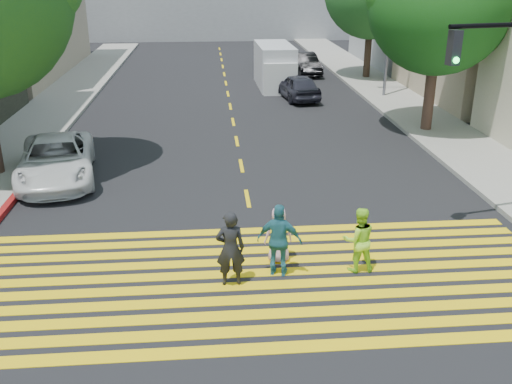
{
  "coord_description": "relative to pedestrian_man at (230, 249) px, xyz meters",
  "views": [
    {
      "loc": [
        -1.08,
        -9.71,
        6.48
      ],
      "look_at": [
        0.0,
        3.0,
        1.4
      ],
      "focal_mm": 40.0,
      "sensor_mm": 36.0,
      "label": 1
    }
  ],
  "objects": [
    {
      "name": "pedestrian_man",
      "position": [
        0.0,
        0.0,
        0.0
      ],
      "size": [
        0.64,
        0.43,
        1.72
      ],
      "primitive_type": "imported",
      "rotation": [
        0.0,
        0.0,
        3.17
      ],
      "color": "black",
      "rests_on": "ground"
    },
    {
      "name": "sidewalk_left",
      "position": [
        -7.79,
        20.87,
        -0.79
      ],
      "size": [
        3.0,
        40.0,
        0.15
      ],
      "primitive_type": "cube",
      "color": "gray",
      "rests_on": "ground"
    },
    {
      "name": "dark_car_parked",
      "position": [
        5.81,
        25.35,
        -0.19
      ],
      "size": [
        1.72,
        4.16,
        1.34
      ],
      "primitive_type": "imported",
      "rotation": [
        0.0,
        0.0,
        0.08
      ],
      "color": "black",
      "rests_on": "ground"
    },
    {
      "name": "pedestrian_child",
      "position": [
        1.16,
        0.96,
        -0.18
      ],
      "size": [
        0.7,
        0.49,
        1.36
      ],
      "primitive_type": "imported",
      "rotation": [
        0.0,
        0.0,
        3.22
      ],
      "color": "#F6BBD8",
      "rests_on": "ground"
    },
    {
      "name": "street_lamp",
      "position": [
        8.65,
        18.15,
        3.99
      ],
      "size": [
        1.91,
        0.33,
        8.45
      ],
      "rotation": [
        0.0,
        0.0,
        -0.08
      ],
      "color": "slate",
      "rests_on": "ground"
    },
    {
      "name": "white_sedan",
      "position": [
        -5.29,
        6.99,
        -0.17
      ],
      "size": [
        3.09,
        5.26,
        1.37
      ],
      "primitive_type": "imported",
      "rotation": [
        0.0,
        0.0,
        0.17
      ],
      "color": "silver",
      "rests_on": "ground"
    },
    {
      "name": "dark_car_near",
      "position": [
        4.27,
        18.2,
        -0.2
      ],
      "size": [
        2.09,
        4.04,
        1.32
      ],
      "primitive_type": "imported",
      "rotation": [
        0.0,
        0.0,
        3.29
      ],
      "color": "#20202B",
      "rests_on": "ground"
    },
    {
      "name": "ground",
      "position": [
        0.71,
        -1.13,
        -0.86
      ],
      "size": [
        120.0,
        120.0,
        0.0
      ],
      "primitive_type": "plane",
      "color": "black"
    },
    {
      "name": "pedestrian_woman",
      "position": [
        2.9,
        0.38,
        -0.1
      ],
      "size": [
        0.76,
        0.6,
        1.53
      ],
      "primitive_type": "imported",
      "rotation": [
        0.0,
        0.0,
        3.17
      ],
      "color": "#AAF632",
      "rests_on": "ground"
    },
    {
      "name": "sidewalk_right",
      "position": [
        9.21,
        13.87,
        -0.79
      ],
      "size": [
        3.0,
        60.0,
        0.15
      ],
      "primitive_type": "cube",
      "color": "gray",
      "rests_on": "ground"
    },
    {
      "name": "silver_car",
      "position": [
        4.15,
        28.93,
        -0.14
      ],
      "size": [
        2.19,
        5.05,
        1.45
      ],
      "primitive_type": "imported",
      "rotation": [
        0.0,
        0.0,
        3.17
      ],
      "color": "#9E9E9E",
      "rests_on": "ground"
    },
    {
      "name": "white_van",
      "position": [
        3.46,
        21.46,
        0.26
      ],
      "size": [
        1.97,
        5.03,
        2.36
      ],
      "rotation": [
        0.0,
        0.0,
        0.02
      ],
      "color": "#BABCC4",
      "rests_on": "ground"
    },
    {
      "name": "lane_line",
      "position": [
        0.71,
        21.37,
        -0.86
      ],
      "size": [
        0.12,
        34.4,
        0.01
      ],
      "color": "yellow",
      "rests_on": "ground"
    },
    {
      "name": "crosswalk",
      "position": [
        0.71,
        0.14,
        -0.86
      ],
      "size": [
        13.4,
        5.3,
        0.01
      ],
      "color": "yellow",
      "rests_on": "ground"
    },
    {
      "name": "pedestrian_extra",
      "position": [
        1.1,
        0.33,
        -0.01
      ],
      "size": [
        1.07,
        0.66,
        1.69
      ],
      "primitive_type": "imported",
      "rotation": [
        0.0,
        0.0,
        2.87
      ],
      "color": "#296F80",
      "rests_on": "ground"
    },
    {
      "name": "curb_red",
      "position": [
        -6.19,
        4.87,
        -0.78
      ],
      "size": [
        0.2,
        8.0,
        0.16
      ],
      "primitive_type": "cube",
      "color": "maroon",
      "rests_on": "ground"
    }
  ]
}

